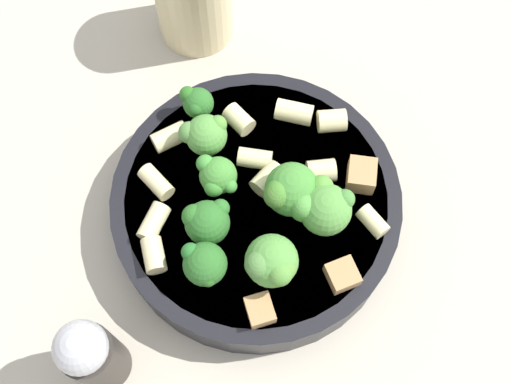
{
  "coord_description": "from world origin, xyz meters",
  "views": [
    {
      "loc": [
        -0.01,
        -0.18,
        0.49
      ],
      "look_at": [
        0.0,
        0.0,
        0.05
      ],
      "focal_mm": 45.0,
      "sensor_mm": 36.0,
      "label": 1
    }
  ],
  "objects": [
    {
      "name": "rigatoni_10",
      "position": [
        0.01,
        0.01,
        0.05
      ],
      "size": [
        0.03,
        0.03,
        0.02
      ],
      "primitive_type": "cylinder",
      "rotation": [
        1.57,
        0.0,
        2.4
      ],
      "color": "beige",
      "rests_on": "pasta_bowl"
    },
    {
      "name": "broccoli_floret_1",
      "position": [
        -0.04,
        -0.06,
        0.06
      ],
      "size": [
        0.03,
        0.03,
        0.04
      ],
      "color": "#84AD60",
      "rests_on": "pasta_bowl"
    },
    {
      "name": "rigatoni_6",
      "position": [
        -0.08,
        -0.02,
        0.05
      ],
      "size": [
        0.02,
        0.03,
        0.01
      ],
      "primitive_type": "cylinder",
      "rotation": [
        1.57,
        0.0,
        2.71
      ],
      "color": "beige",
      "rests_on": "pasta_bowl"
    },
    {
      "name": "broccoli_floret_7",
      "position": [
        -0.04,
        0.07,
        0.06
      ],
      "size": [
        0.03,
        0.03,
        0.03
      ],
      "color": "#84AD60",
      "rests_on": "pasta_bowl"
    },
    {
      "name": "broccoli_floret_2",
      "position": [
        0.05,
        -0.02,
        0.07
      ],
      "size": [
        0.05,
        0.04,
        0.04
      ],
      "color": "#9EC175",
      "rests_on": "pasta_bowl"
    },
    {
      "name": "broccoli_floret_0",
      "position": [
        0.02,
        -0.01,
        0.07
      ],
      "size": [
        0.04,
        0.04,
        0.05
      ],
      "color": "#93B766",
      "rests_on": "pasta_bowl"
    },
    {
      "name": "rigatoni_1",
      "position": [
        0.06,
        0.06,
        0.05
      ],
      "size": [
        0.02,
        0.02,
        0.02
      ],
      "primitive_type": "cylinder",
      "rotation": [
        1.57,
        0.0,
        1.62
      ],
      "color": "beige",
      "rests_on": "pasta_bowl"
    },
    {
      "name": "broccoli_floret_4",
      "position": [
        -0.04,
        -0.03,
        0.06
      ],
      "size": [
        0.03,
        0.03,
        0.04
      ],
      "color": "#9EC175",
      "rests_on": "pasta_bowl"
    },
    {
      "name": "ground_plane",
      "position": [
        0.0,
        0.0,
        0.0
      ],
      "size": [
        2.0,
        2.0,
        0.0
      ],
      "primitive_type": "plane",
      "color": "#BCB29E"
    },
    {
      "name": "rigatoni_8",
      "position": [
        0.05,
        0.02,
        0.05
      ],
      "size": [
        0.02,
        0.02,
        0.02
      ],
      "primitive_type": "cylinder",
      "rotation": [
        1.57,
        0.0,
        1.65
      ],
      "color": "beige",
      "rests_on": "pasta_bowl"
    },
    {
      "name": "rigatoni_4",
      "position": [
        0.03,
        0.07,
        0.05
      ],
      "size": [
        0.03,
        0.02,
        0.02
      ],
      "primitive_type": "cylinder",
      "rotation": [
        1.57,
        0.0,
        1.3
      ],
      "color": "beige",
      "rests_on": "pasta_bowl"
    },
    {
      "name": "pasta_bowl",
      "position": [
        0.0,
        0.0,
        0.02
      ],
      "size": [
        0.22,
        0.22,
        0.04
      ],
      "color": "black",
      "rests_on": "ground_plane"
    },
    {
      "name": "rigatoni_3",
      "position": [
        -0.06,
        0.05,
        0.05
      ],
      "size": [
        0.03,
        0.03,
        0.02
      ],
      "primitive_type": "cylinder",
      "rotation": [
        1.57,
        0.0,
        2.05
      ],
      "color": "beige",
      "rests_on": "pasta_bowl"
    },
    {
      "name": "rigatoni_0",
      "position": [
        -0.01,
        0.06,
        0.05
      ],
      "size": [
        0.03,
        0.03,
        0.02
      ],
      "primitive_type": "cylinder",
      "rotation": [
        1.57,
        0.0,
        0.71
      ],
      "color": "beige",
      "rests_on": "pasta_bowl"
    },
    {
      "name": "broccoli_floret_3",
      "position": [
        -0.03,
        0.01,
        0.06
      ],
      "size": [
        0.03,
        0.03,
        0.03
      ],
      "color": "#9EC175",
      "rests_on": "pasta_bowl"
    },
    {
      "name": "broccoli_floret_6",
      "position": [
        -0.04,
        0.04,
        0.06
      ],
      "size": [
        0.04,
        0.03,
        0.04
      ],
      "color": "#93B766",
      "rests_on": "pasta_bowl"
    },
    {
      "name": "chicken_chunk_0",
      "position": [
        -0.0,
        -0.09,
        0.05
      ],
      "size": [
        0.02,
        0.02,
        0.01
      ],
      "primitive_type": "cube",
      "rotation": [
        0.0,
        0.0,
        1.83
      ],
      "color": "tan",
      "rests_on": "pasta_bowl"
    },
    {
      "name": "rigatoni_7",
      "position": [
        -0.07,
        -0.05,
        0.05
      ],
      "size": [
        0.02,
        0.03,
        0.02
      ],
      "primitive_type": "cylinder",
      "rotation": [
        1.57,
        0.0,
        0.22
      ],
      "color": "beige",
      "rests_on": "pasta_bowl"
    },
    {
      "name": "rigatoni_5",
      "position": [
        -0.07,
        0.01,
        0.05
      ],
      "size": [
        0.03,
        0.03,
        0.01
      ],
      "primitive_type": "cylinder",
      "rotation": [
        1.57,
        0.0,
        0.71
      ],
      "color": "beige",
      "rests_on": "pasta_bowl"
    },
    {
      "name": "chicken_chunk_1",
      "position": [
        0.06,
        -0.06,
        0.05
      ],
      "size": [
        0.03,
        0.03,
        0.01
      ],
      "primitive_type": "cube",
      "rotation": [
        0.0,
        0.0,
        1.92
      ],
      "color": "tan",
      "rests_on": "pasta_bowl"
    },
    {
      "name": "broccoli_floret_5",
      "position": [
        0.01,
        -0.06,
        0.07
      ],
      "size": [
        0.04,
        0.04,
        0.05
      ],
      "color": "#84AD60",
      "rests_on": "pasta_bowl"
    },
    {
      "name": "rigatoni_2",
      "position": [
        -0.0,
        0.03,
        0.05
      ],
      "size": [
        0.03,
        0.02,
        0.01
      ],
      "primitive_type": "cylinder",
      "rotation": [
        1.57,
        0.0,
        1.38
      ],
      "color": "beige",
      "rests_on": "pasta_bowl"
    },
    {
      "name": "rigatoni_9",
      "position": [
        0.08,
        -0.02,
        0.05
      ],
      "size": [
        0.02,
        0.03,
        0.01
      ],
      "primitive_type": "cylinder",
      "rotation": [
        1.57,
        0.0,
        0.63
      ],
      "color": "beige",
      "rests_on": "pasta_bowl"
    },
    {
      "name": "chicken_chunk_2",
      "position": [
        0.08,
        0.01,
        0.05
      ],
      "size": [
        0.02,
        0.03,
        0.02
      ],
      "primitive_type": "cube",
      "rotation": [
        0.0,
        0.0,
        1.39
      ],
      "color": "tan",
      "rests_on": "pasta_bowl"
    },
    {
      "name": "pepper_shaker",
      "position": [
        -0.11,
        -0.11,
        0.05
      ],
      "size": [
        0.04,
        0.04,
        0.1
      ],
      "color": "#332D28",
      "rests_on": "ground_plane"
    }
  ]
}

